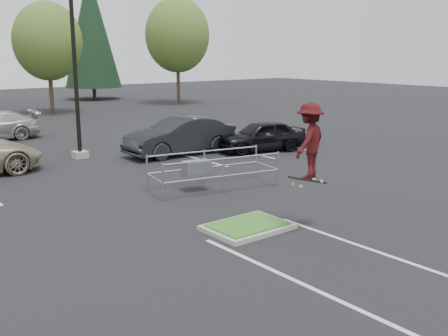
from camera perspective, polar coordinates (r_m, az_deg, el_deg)
ground at (r=14.14m, az=2.58°, el=-6.68°), size 120.00×120.00×0.00m
grass_median at (r=14.11m, az=2.58°, el=-6.38°), size 2.20×1.60×0.16m
stall_lines at (r=18.31m, az=-13.22°, el=-2.51°), size 22.62×17.60×0.01m
light_pole at (r=23.92m, az=-16.00°, el=11.84°), size 0.70×0.60×10.12m
decid_c at (r=42.53m, az=-18.65°, el=12.70°), size 5.12×5.12×8.38m
decid_d at (r=48.47m, az=-5.12°, el=13.97°), size 5.76×5.76×9.43m
conif_c at (r=54.58m, az=-14.27°, el=14.46°), size 5.50×5.50×12.50m
cart_corral at (r=17.88m, az=-2.56°, el=0.01°), size 4.58×2.39×1.24m
skateboarder at (r=13.67m, az=9.24°, el=2.87°), size 1.45×1.12×2.22m
car_r_charc at (r=24.28m, az=-4.80°, el=3.51°), size 5.26×1.92×1.72m
car_r_black at (r=25.08m, az=4.14°, el=3.52°), size 4.62×2.82×1.47m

